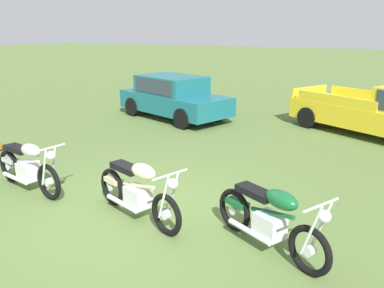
{
  "coord_description": "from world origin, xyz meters",
  "views": [
    {
      "loc": [
        3.56,
        -4.97,
        2.97
      ],
      "look_at": [
        0.35,
        1.3,
        0.9
      ],
      "focal_mm": 36.98,
      "sensor_mm": 36.0,
      "label": 1
    }
  ],
  "objects": [
    {
      "name": "car_teal",
      "position": [
        -3.08,
        6.58,
        0.8
      ],
      "size": [
        4.36,
        2.97,
        1.43
      ],
      "rotation": [
        0.0,
        0.0,
        -0.34
      ],
      "color": "#19606B",
      "rests_on": "ground"
    },
    {
      "name": "ground_plane",
      "position": [
        0.0,
        0.0,
        0.0
      ],
      "size": [
        120.0,
        120.0,
        0.0
      ],
      "primitive_type": "plane",
      "color": "#567038"
    },
    {
      "name": "motorcycle_cream",
      "position": [
        0.14,
        -0.2,
        0.49
      ],
      "size": [
        2.03,
        0.99,
        1.02
      ],
      "rotation": [
        0.0,
        0.0,
        -0.34
      ],
      "color": "black",
      "rests_on": "ground"
    },
    {
      "name": "motorcycle_silver",
      "position": [
        -2.36,
        -0.17,
        0.48
      ],
      "size": [
        2.02,
        0.72,
        1.02
      ],
      "rotation": [
        0.0,
        0.0,
        -0.2
      ],
      "color": "black",
      "rests_on": "ground"
    },
    {
      "name": "motorcycle_green",
      "position": [
        2.29,
        -0.17,
        0.48
      ],
      "size": [
        1.87,
        1.17,
        1.02
      ],
      "rotation": [
        0.0,
        0.0,
        -0.48
      ],
      "color": "black",
      "rests_on": "ground"
    }
  ]
}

